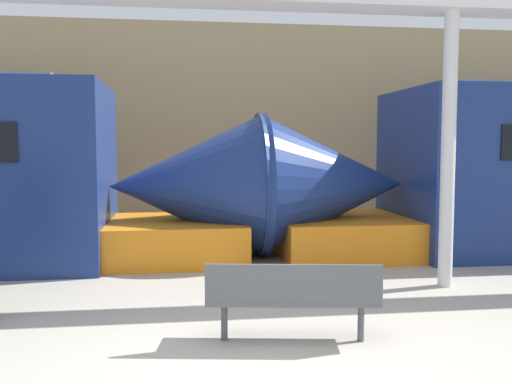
% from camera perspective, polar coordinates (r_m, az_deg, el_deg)
% --- Properties ---
extents(ground_plane, '(60.00, 60.00, 0.00)m').
position_cam_1_polar(ground_plane, '(5.19, 1.56, -18.52)').
color(ground_plane, '#A8A093').
extents(station_wall, '(56.00, 0.20, 5.00)m').
position_cam_1_polar(station_wall, '(14.05, -4.64, 6.53)').
color(station_wall, tan).
rests_on(station_wall, ground_plane).
extents(bench_near, '(1.84, 0.72, 0.85)m').
position_cam_1_polar(bench_near, '(5.97, 3.71, -10.23)').
color(bench_near, '#4C4F54').
rests_on(bench_near, ground_plane).
extents(support_column_near, '(0.20, 0.20, 3.91)m').
position_cam_1_polar(support_column_near, '(8.62, 18.67, 3.84)').
color(support_column_near, silver).
rests_on(support_column_near, ground_plane).
extents(canopy_beam, '(28.00, 0.60, 0.28)m').
position_cam_1_polar(canopy_beam, '(8.85, 19.04, 17.53)').
color(canopy_beam, silver).
rests_on(canopy_beam, support_column_near).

